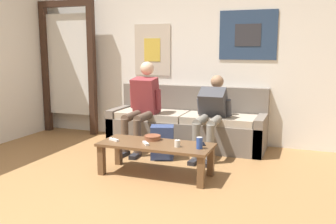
% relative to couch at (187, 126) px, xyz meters
% --- Properties ---
extents(ground_plane, '(18.00, 18.00, 0.00)m').
position_rel_couch_xyz_m(ground_plane, '(-0.20, -2.33, -0.29)').
color(ground_plane, '#9E7042').
extents(wall_back, '(10.00, 0.07, 2.55)m').
position_rel_couch_xyz_m(wall_back, '(-0.20, 0.36, 0.99)').
color(wall_back, white).
rests_on(wall_back, ground_plane).
extents(door_frame, '(1.00, 0.10, 2.15)m').
position_rel_couch_xyz_m(door_frame, '(-2.09, 0.14, 0.91)').
color(door_frame, '#382319').
rests_on(door_frame, ground_plane).
extents(couch, '(2.24, 0.72, 0.84)m').
position_rel_couch_xyz_m(couch, '(0.00, 0.00, 0.00)').
color(couch, '#70665B').
rests_on(couch, ground_plane).
extents(coffee_table, '(1.26, 0.51, 0.36)m').
position_rel_couch_xyz_m(coffee_table, '(0.08, -1.36, 0.02)').
color(coffee_table, brown).
rests_on(coffee_table, ground_plane).
extents(person_seated_adult, '(0.47, 0.84, 1.21)m').
position_rel_couch_xyz_m(person_seated_adult, '(-0.52, -0.40, 0.36)').
color(person_seated_adult, brown).
rests_on(person_seated_adult, ground_plane).
extents(person_seated_teen, '(0.47, 0.97, 1.04)m').
position_rel_couch_xyz_m(person_seated_teen, '(0.45, -0.36, 0.29)').
color(person_seated_teen, gray).
rests_on(person_seated_teen, ground_plane).
extents(backpack, '(0.35, 0.32, 0.43)m').
position_rel_couch_xyz_m(backpack, '(-0.08, -0.76, -0.08)').
color(backpack, navy).
rests_on(backpack, ground_plane).
extents(ceramic_bowl, '(0.19, 0.19, 0.06)m').
position_rel_couch_xyz_m(ceramic_bowl, '(-0.02, -1.22, 0.11)').
color(ceramic_bowl, brown).
rests_on(ceramic_bowl, coffee_table).
extents(pillar_candle, '(0.06, 0.06, 0.09)m').
position_rel_couch_xyz_m(pillar_candle, '(0.35, -1.42, 0.11)').
color(pillar_candle, silver).
rests_on(pillar_candle, coffee_table).
extents(drink_can_blue, '(0.07, 0.07, 0.12)m').
position_rel_couch_xyz_m(drink_can_blue, '(0.59, -1.40, 0.14)').
color(drink_can_blue, '#28479E').
rests_on(drink_can_blue, coffee_table).
extents(game_controller_near_left, '(0.15, 0.09, 0.03)m').
position_rel_couch_xyz_m(game_controller_near_left, '(-0.42, -1.41, 0.09)').
color(game_controller_near_left, white).
rests_on(game_controller_near_left, coffee_table).
extents(game_controller_near_right, '(0.12, 0.13, 0.03)m').
position_rel_couch_xyz_m(game_controller_near_right, '(-0.01, -1.43, 0.09)').
color(game_controller_near_right, white).
rests_on(game_controller_near_right, coffee_table).
extents(cell_phone, '(0.11, 0.15, 0.01)m').
position_rel_couch_xyz_m(cell_phone, '(0.56, -1.22, 0.08)').
color(cell_phone, black).
rests_on(cell_phone, coffee_table).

